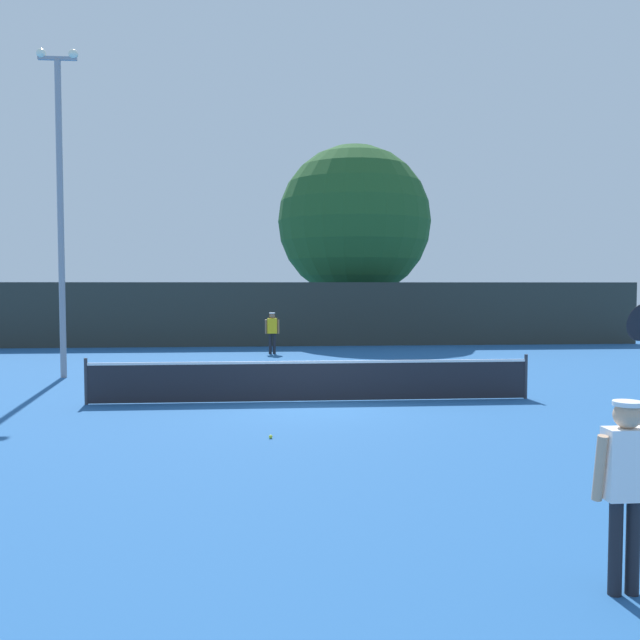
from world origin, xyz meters
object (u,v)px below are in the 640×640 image
player_receiving (272,329)px  light_pole (60,195)px  tennis_ball (271,437)px  parked_car_mid (396,320)px  player_serving (626,466)px  large_tree (354,222)px  parked_car_near (314,320)px

player_receiving → light_pole: light_pole is taller
tennis_ball → parked_car_mid: size_ratio=0.02×
light_pole → player_serving: bearing=-57.9°
tennis_ball → large_tree: (4.39, 22.21, 5.91)m
player_serving → large_tree: large_tree is taller
large_tree → light_pole: bearing=-127.1°
tennis_ball → parked_car_mid: 25.97m
large_tree → player_receiving: bearing=-119.4°
tennis_ball → parked_car_mid: parked_car_mid is taller
light_pole → tennis_ball: bearing=-54.0°
tennis_ball → parked_car_near: 25.94m
large_tree → player_serving: bearing=-92.6°
player_serving → light_pole: (-9.18, 14.64, 4.21)m
player_receiving → tennis_ball: player_receiving is taller
player_receiving → light_pole: bearing=45.4°
light_pole → parked_car_near: light_pole is taller
player_serving → parked_car_near: player_serving is taller
player_receiving → parked_car_near: bearing=-102.5°
player_serving → player_receiving: player_serving is taller
large_tree → parked_car_mid: size_ratio=2.23×
parked_car_near → large_tree: bearing=-67.1°
player_serving → tennis_ball: player_serving is taller
parked_car_mid → large_tree: bearing=-127.3°
parked_car_near → parked_car_mid: 4.60m
tennis_ball → parked_car_mid: bearing=74.1°
parked_car_near → parked_car_mid: size_ratio=0.98×
player_receiving → parked_car_near: parked_car_near is taller
tennis_ball → parked_car_near: bearing=84.2°
parked_car_near → parked_car_mid: (4.52, -0.84, 0.00)m
parked_car_mid → parked_car_near: bearing=177.1°
light_pole → parked_car_mid: (13.20, 16.59, -4.58)m
player_receiving → light_pole: (-6.21, -6.31, 4.35)m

